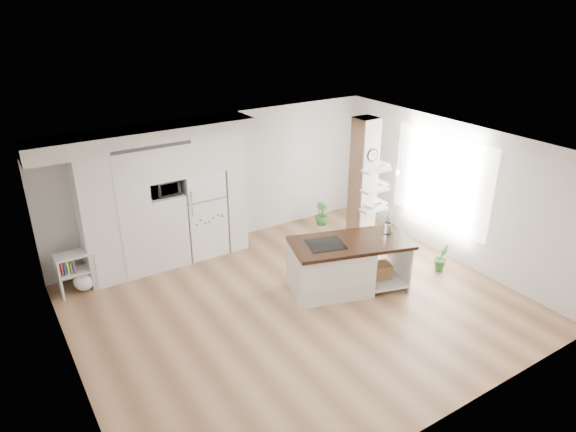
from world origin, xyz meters
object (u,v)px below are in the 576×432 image
Objects in this scene: refrigerator at (202,212)px; floor_plant_a at (441,257)px; kitchen_island at (337,266)px; bookshelf at (79,275)px.

refrigerator is 4.68m from floor_plant_a.
bookshelf is at bearing 164.96° from kitchen_island.
kitchen_island reaches higher than floor_plant_a.
kitchen_island is (1.37, -2.58, -0.39)m from refrigerator.
kitchen_island is at bearing 166.84° from floor_plant_a.
refrigerator is 2.35× the size of bookshelf.
refrigerator is 3.36× the size of floor_plant_a.
kitchen_island is at bearing -61.96° from refrigerator.
bookshelf is (-2.45, -0.18, -0.55)m from refrigerator.
refrigerator reaches higher than kitchen_island.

